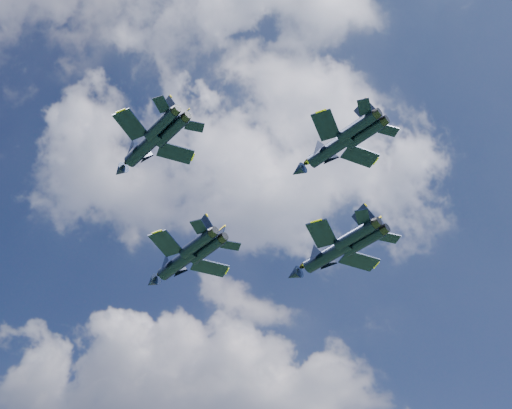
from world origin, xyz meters
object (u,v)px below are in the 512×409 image
object	(u,v)px
jet_left	(142,150)
jet_slot	(328,151)
jet_lead	(176,264)
jet_right	(325,256)

from	to	relation	value
jet_left	jet_slot	size ratio (longest dim) A/B	0.92
jet_lead	jet_slot	world-z (taller)	jet_slot
jet_lead	jet_right	world-z (taller)	jet_right
jet_lead	jet_right	bearing A→B (deg)	-46.39
jet_lead	jet_left	size ratio (longest dim) A/B	1.26
jet_right	jet_left	bearing A→B (deg)	177.73
jet_right	jet_slot	distance (m)	19.18
jet_right	jet_lead	bearing A→B (deg)	131.30
jet_left	jet_right	size ratio (longest dim) A/B	0.74
jet_lead	jet_slot	bearing A→B (deg)	-89.19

